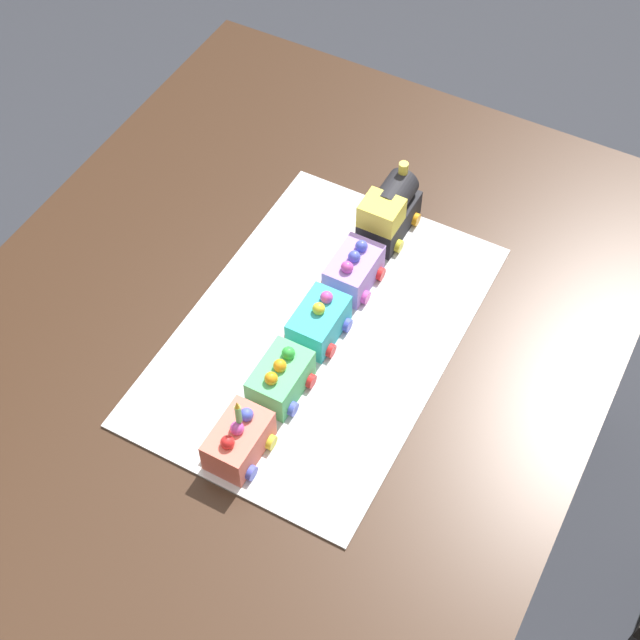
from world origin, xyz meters
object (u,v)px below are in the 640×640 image
at_px(cake_car_caboose_turquoise, 319,322).
at_px(birthday_candle, 238,412).
at_px(cake_car_flatbed_mint_green, 281,378).
at_px(cake_locomotive, 389,211).
at_px(cake_car_gondola_lavender, 354,270).
at_px(cake_car_hopper_coral, 239,440).
at_px(dining_table, 267,391).

distance_m(cake_car_caboose_turquoise, birthday_candle, 0.24).
bearing_deg(cake_car_flatbed_mint_green, cake_car_caboose_turquoise, -180.00).
distance_m(cake_locomotive, cake_car_gondola_lavender, 0.13).
bearing_deg(birthday_candle, cake_car_gondola_lavender, 180.00).
distance_m(cake_car_hopper_coral, birthday_candle, 0.07).
distance_m(cake_car_caboose_turquoise, cake_car_flatbed_mint_green, 0.12).
bearing_deg(dining_table, cake_car_gondola_lavender, 162.76).
bearing_deg(cake_car_gondola_lavender, cake_locomotive, -180.00).
relative_size(cake_car_gondola_lavender, birthday_candle, 2.12).
xyz_separation_m(cake_car_caboose_turquoise, cake_car_flatbed_mint_green, (0.12, 0.00, 0.00)).
bearing_deg(birthday_candle, dining_table, -159.69).
bearing_deg(birthday_candle, cake_car_caboose_turquoise, 180.00).
distance_m(cake_car_gondola_lavender, cake_car_caboose_turquoise, 0.12).
xyz_separation_m(dining_table, cake_car_gondola_lavender, (-0.19, 0.06, 0.14)).
bearing_deg(cake_car_caboose_turquoise, cake_car_flatbed_mint_green, 0.00).
bearing_deg(cake_car_hopper_coral, cake_car_flatbed_mint_green, 180.00).
bearing_deg(cake_car_hopper_coral, birthday_candle, -180.00).
xyz_separation_m(cake_car_hopper_coral, birthday_candle, (-0.01, -0.00, 0.07)).
distance_m(cake_locomotive, cake_car_flatbed_mint_green, 0.37).
xyz_separation_m(dining_table, cake_car_flatbed_mint_green, (0.05, 0.06, 0.14)).
relative_size(cake_locomotive, birthday_candle, 2.97).
bearing_deg(cake_car_hopper_coral, cake_car_caboose_turquoise, -180.00).
relative_size(dining_table, cake_car_gondola_lavender, 14.00).
relative_size(dining_table, cake_car_caboose_turquoise, 14.00).
relative_size(cake_car_flatbed_mint_green, birthday_candle, 2.12).
xyz_separation_m(cake_car_gondola_lavender, cake_car_hopper_coral, (0.35, 0.00, 0.00)).
bearing_deg(cake_car_hopper_coral, cake_locomotive, -180.00).
xyz_separation_m(cake_car_gondola_lavender, birthday_candle, (0.35, -0.00, 0.07)).
relative_size(cake_locomotive, cake_car_caboose_turquoise, 1.40).
relative_size(cake_car_gondola_lavender, cake_car_caboose_turquoise, 1.00).
bearing_deg(dining_table, birthday_candle, 20.31).
relative_size(dining_table, cake_car_hopper_coral, 14.00).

